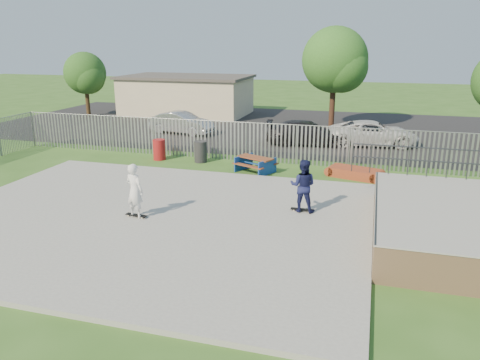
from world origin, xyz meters
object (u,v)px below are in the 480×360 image
(picnic_table, at_px, (255,164))
(trash_bin_grey, at_px, (201,152))
(trash_bin_red, at_px, (159,150))
(car_white, at_px, (373,133))
(funbox, at_px, (355,173))
(car_dark, at_px, (307,133))
(tree_left, at_px, (85,73))
(skater_navy, at_px, (303,186))
(skater_white, at_px, (135,191))
(tree_mid, at_px, (335,60))
(car_silver, at_px, (181,123))

(picnic_table, height_order, trash_bin_grey, trash_bin_grey)
(trash_bin_red, xyz_separation_m, car_white, (10.68, 6.60, 0.21))
(trash_bin_red, bearing_deg, funbox, -3.36)
(picnic_table, xyz_separation_m, car_dark, (1.48, 6.68, 0.35))
(trash_bin_grey, xyz_separation_m, car_dark, (4.65, 5.60, 0.18))
(car_dark, bearing_deg, trash_bin_red, 119.83)
(picnic_table, bearing_deg, funbox, 28.99)
(picnic_table, xyz_separation_m, tree_left, (-17.45, 12.79, 3.09))
(skater_navy, bearing_deg, car_dark, -82.48)
(picnic_table, bearing_deg, car_white, 79.48)
(trash_bin_red, xyz_separation_m, skater_white, (3.02, -8.18, 0.57))
(tree_left, bearing_deg, car_dark, -17.89)
(tree_left, distance_m, tree_mid, 19.79)
(picnic_table, height_order, skater_navy, skater_navy)
(trash_bin_grey, relative_size, tree_left, 0.21)
(car_white, bearing_deg, skater_navy, 161.23)
(car_white, bearing_deg, skater_white, 143.91)
(picnic_table, distance_m, skater_navy, 5.93)
(car_silver, distance_m, tree_mid, 11.43)
(trash_bin_grey, height_order, tree_mid, tree_mid)
(trash_bin_red, xyz_separation_m, skater_navy, (8.44, -6.03, 0.57))
(car_white, distance_m, tree_left, 23.46)
(car_white, height_order, tree_left, tree_left)
(car_dark, xyz_separation_m, tree_left, (-18.93, 6.11, 2.74))
(car_dark, xyz_separation_m, skater_navy, (1.53, -11.74, 0.37))
(car_silver, xyz_separation_m, skater_white, (4.66, -15.06, 0.36))
(trash_bin_red, xyz_separation_m, car_silver, (-1.65, 6.88, 0.21))
(tree_mid, bearing_deg, tree_left, -179.26)
(picnic_table, distance_m, skater_white, 7.65)
(trash_bin_grey, xyz_separation_m, skater_white, (0.76, -8.30, 0.56))
(funbox, height_order, tree_left, tree_left)
(trash_bin_red, xyz_separation_m, car_dark, (6.91, 5.72, 0.19))
(funbox, xyz_separation_m, trash_bin_grey, (-7.74, 0.70, 0.33))
(trash_bin_red, distance_m, car_dark, 8.97)
(car_silver, height_order, tree_mid, tree_mid)
(trash_bin_red, distance_m, car_white, 12.56)
(car_white, distance_m, skater_navy, 12.83)
(trash_bin_red, bearing_deg, trash_bin_grey, 2.93)
(trash_bin_red, relative_size, car_dark, 0.22)
(trash_bin_red, bearing_deg, tree_left, 135.48)
(picnic_table, xyz_separation_m, tree_mid, (2.30, 13.05, 4.33))
(car_dark, bearing_deg, skater_white, 154.59)
(tree_mid, xyz_separation_m, skater_white, (-4.71, -20.27, -3.60))
(car_silver, height_order, skater_white, skater_white)
(car_dark, height_order, skater_navy, skater_navy)
(tree_left, bearing_deg, car_silver, -25.51)
(car_dark, relative_size, skater_white, 2.56)
(trash_bin_red, xyz_separation_m, tree_mid, (7.72, 12.08, 4.17))
(funbox, bearing_deg, trash_bin_grey, -168.48)
(skater_navy, bearing_deg, car_silver, -51.90)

